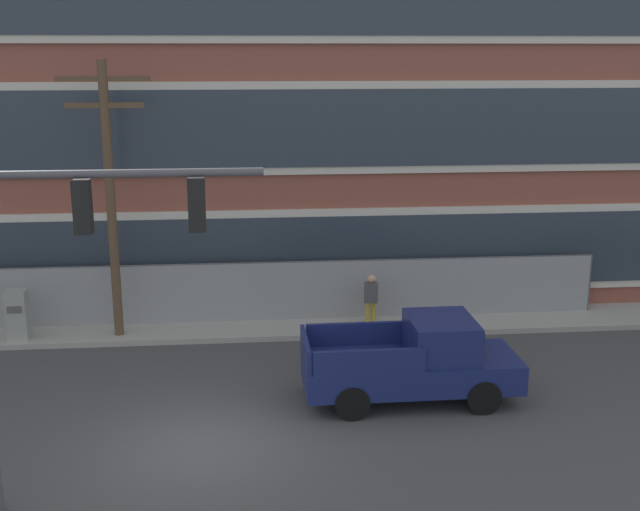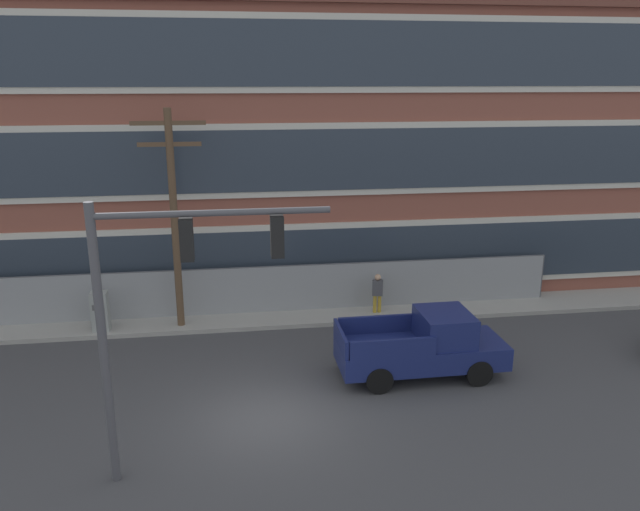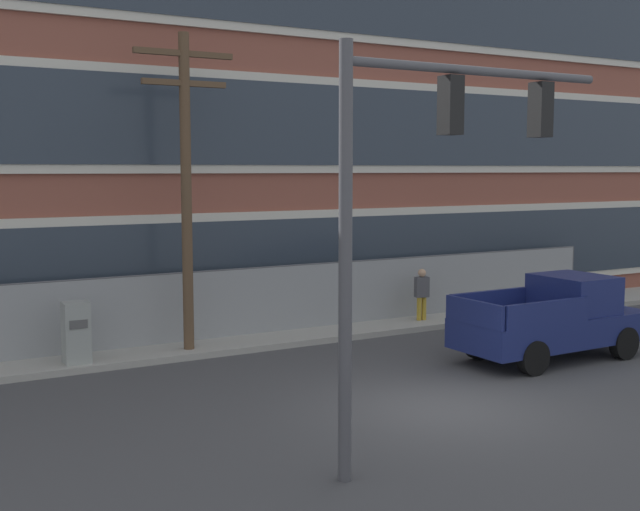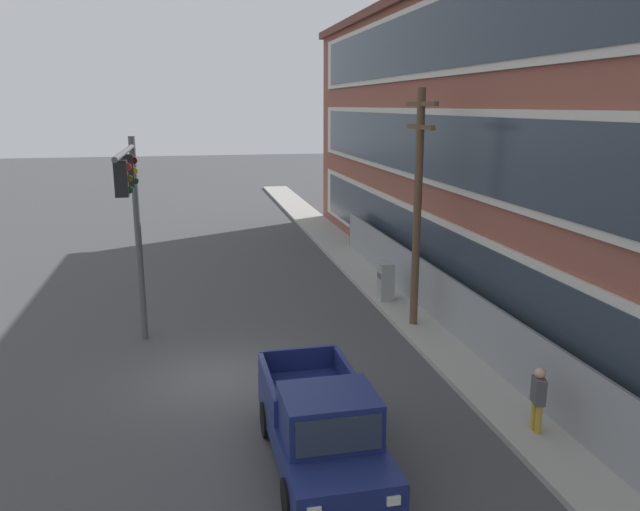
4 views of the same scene
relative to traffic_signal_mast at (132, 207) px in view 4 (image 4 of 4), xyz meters
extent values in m
plane|color=#424244|center=(2.17, 2.16, -4.52)|extent=(160.00, 160.00, 0.00)
cube|color=#9E9B93|center=(2.17, 9.28, -4.44)|extent=(80.00, 2.12, 0.16)
cube|color=brown|center=(0.61, 15.61, 1.16)|extent=(44.88, 10.54, 11.35)
cube|color=beige|center=(0.61, 10.28, -2.44)|extent=(41.29, 0.10, 2.72)
cube|color=#2D3844|center=(0.61, 10.22, -2.44)|extent=(39.50, 0.06, 2.27)
cube|color=beige|center=(0.61, 10.28, 1.35)|extent=(41.29, 0.10, 2.72)
cube|color=#2D3844|center=(0.61, 10.22, 1.35)|extent=(39.50, 0.06, 2.27)
cube|color=beige|center=(0.61, 10.28, 5.13)|extent=(41.29, 0.10, 2.72)
cube|color=#2D3844|center=(0.61, 10.22, 5.13)|extent=(39.50, 0.06, 2.27)
cube|color=gray|center=(0.74, 9.70, -3.54)|extent=(26.20, 0.04, 1.95)
cylinder|color=#4C4C51|center=(-12.36, 9.70, -3.54)|extent=(0.06, 0.06, 1.95)
cylinder|color=#4C4C51|center=(0.74, 9.70, -2.57)|extent=(26.20, 0.05, 0.05)
cylinder|color=#4C4C51|center=(-1.37, 0.00, -1.30)|extent=(0.20, 0.20, 6.43)
cylinder|color=#4C4C51|center=(1.09, 0.00, 1.61)|extent=(4.91, 0.14, 0.14)
cube|color=black|center=(0.52, 0.00, 1.06)|extent=(0.28, 0.32, 0.90)
cylinder|color=#4B0807|center=(0.52, 0.18, 1.34)|extent=(0.04, 0.18, 0.18)
cylinder|color=gold|center=(0.52, 0.18, 1.06)|extent=(0.04, 0.18, 0.18)
cylinder|color=#0A4011|center=(0.52, 0.18, 0.78)|extent=(0.04, 0.18, 0.18)
cube|color=black|center=(2.41, 0.00, 1.06)|extent=(0.28, 0.32, 0.90)
cylinder|color=red|center=(2.41, 0.18, 1.34)|extent=(0.04, 0.18, 0.18)
cylinder|color=#503E08|center=(2.41, 0.18, 1.06)|extent=(0.04, 0.18, 0.18)
cylinder|color=#0A4011|center=(2.41, 0.18, 0.78)|extent=(0.04, 0.18, 0.18)
cube|color=navy|center=(7.02, 4.01, -3.77)|extent=(5.09, 2.01, 0.70)
cube|color=navy|center=(7.73, 4.02, -2.96)|extent=(1.54, 1.82, 0.92)
cube|color=#283342|center=(8.51, 4.03, -2.96)|extent=(0.08, 1.60, 0.69)
cube|color=navy|center=(5.87, 4.92, -3.14)|extent=(2.54, 0.15, 0.56)
cube|color=navy|center=(5.89, 3.08, -3.14)|extent=(2.54, 0.15, 0.56)
cube|color=navy|center=(4.52, 3.98, -3.14)|extent=(0.12, 1.88, 0.56)
cylinder|color=black|center=(8.53, 4.93, -4.12)|extent=(0.80, 0.27, 0.80)
cylinder|color=black|center=(8.55, 3.13, -4.12)|extent=(0.80, 0.27, 0.80)
cylinder|color=black|center=(5.49, 4.89, -4.12)|extent=(0.80, 0.27, 0.80)
cylinder|color=black|center=(5.51, 3.10, -4.12)|extent=(0.80, 0.27, 0.80)
cube|color=white|center=(9.57, 4.72, -3.66)|extent=(0.06, 0.24, 0.16)
cylinder|color=brown|center=(-0.50, 8.81, -0.58)|extent=(0.26, 0.26, 7.87)
cube|color=brown|center=(-0.50, 8.81, 2.85)|extent=(2.48, 0.14, 0.14)
cube|color=brown|center=(-0.50, 8.81, 2.15)|extent=(2.11, 0.14, 0.14)
cube|color=#939993|center=(-3.27, 8.71, -3.73)|extent=(0.58, 0.52, 1.58)
cube|color=#515151|center=(-3.27, 8.44, -3.41)|extent=(0.41, 0.02, 0.20)
cylinder|color=#B7932D|center=(6.76, 9.01, -4.09)|extent=(0.14, 0.14, 0.85)
cylinder|color=#B7932D|center=(6.94, 9.01, -4.09)|extent=(0.14, 0.14, 0.85)
cube|color=#4C4C51|center=(6.85, 9.01, -3.37)|extent=(0.45, 0.33, 0.60)
sphere|color=tan|center=(6.85, 9.01, -2.95)|extent=(0.24, 0.24, 0.24)
camera|label=1|loc=(3.26, -13.42, 3.61)|focal=45.00mm
camera|label=2|loc=(1.46, -12.82, 4.32)|focal=35.00mm
camera|label=3|loc=(-7.41, -9.81, 0.09)|focal=45.00mm
camera|label=4|loc=(18.33, 1.60, 2.81)|focal=35.00mm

